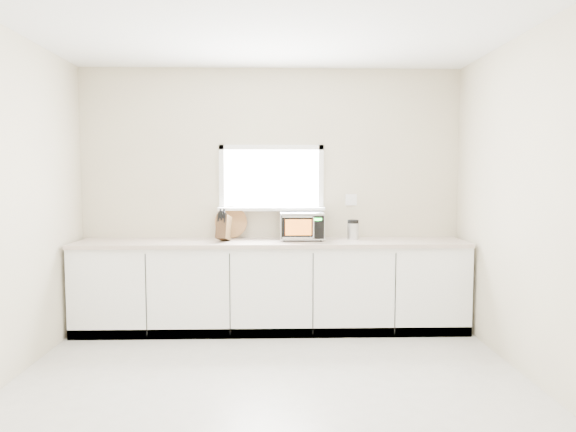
{
  "coord_description": "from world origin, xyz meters",
  "views": [
    {
      "loc": [
        0.02,
        -3.46,
        1.57
      ],
      "look_at": [
        0.16,
        1.55,
        1.18
      ],
      "focal_mm": 32.0,
      "sensor_mm": 36.0,
      "label": 1
    }
  ],
  "objects": [
    {
      "name": "cabinets",
      "position": [
        0.0,
        1.7,
        0.44
      ],
      "size": [
        3.92,
        0.6,
        0.88
      ],
      "primitive_type": "cube",
      "color": "white",
      "rests_on": "ground"
    },
    {
      "name": "coffee_grinder",
      "position": [
        0.84,
        1.79,
        1.02
      ],
      "size": [
        0.12,
        0.12,
        0.21
      ],
      "rotation": [
        0.0,
        0.0,
        -0.01
      ],
      "color": "#BABCC2",
      "rests_on": "countertop"
    },
    {
      "name": "ground",
      "position": [
        0.0,
        0.0,
        0.0
      ],
      "size": [
        4.0,
        4.0,
        0.0
      ],
      "primitive_type": "plane",
      "color": "beige",
      "rests_on": "ground"
    },
    {
      "name": "knife_block",
      "position": [
        -0.48,
        1.67,
        1.06
      ],
      "size": [
        0.16,
        0.25,
        0.33
      ],
      "rotation": [
        0.0,
        0.0,
        -0.22
      ],
      "color": "#4F371C",
      "rests_on": "countertop"
    },
    {
      "name": "back_wall",
      "position": [
        0.0,
        2.0,
        1.36
      ],
      "size": [
        4.0,
        0.17,
        2.7
      ],
      "color": "beige",
      "rests_on": "ground"
    },
    {
      "name": "countertop",
      "position": [
        0.0,
        1.69,
        0.9
      ],
      "size": [
        3.92,
        0.64,
        0.04
      ],
      "primitive_type": "cube",
      "color": "beige",
      "rests_on": "cabinets"
    },
    {
      "name": "microwave",
      "position": [
        0.31,
        1.76,
        1.07
      ],
      "size": [
        0.44,
        0.38,
        0.28
      ],
      "rotation": [
        0.0,
        0.0,
        -0.0
      ],
      "color": "black",
      "rests_on": "countertop"
    },
    {
      "name": "cutting_board",
      "position": [
        -0.43,
        1.94,
        1.09
      ],
      "size": [
        0.34,
        0.08,
        0.34
      ],
      "primitive_type": "cylinder",
      "rotation": [
        1.4,
        0.0,
        0.0
      ],
      "color": "#A87341",
      "rests_on": "countertop"
    }
  ]
}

